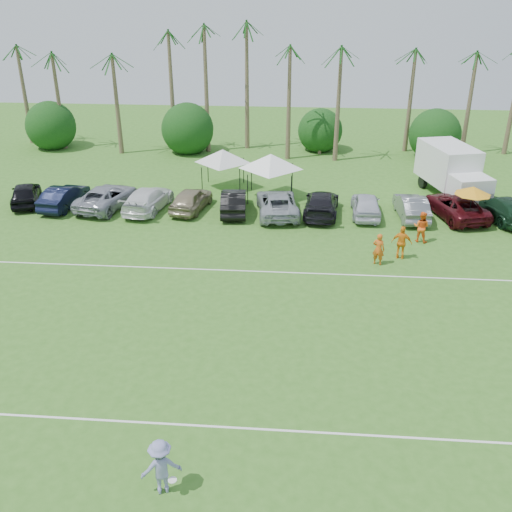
{
  "coord_description": "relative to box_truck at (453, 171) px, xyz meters",
  "views": [
    {
      "loc": [
        4.34,
        -13.19,
        13.9
      ],
      "look_at": [
        2.25,
        12.57,
        1.6
      ],
      "focal_mm": 40.0,
      "sensor_mm": 36.0,
      "label": 1
    }
  ],
  "objects": [
    {
      "name": "bush_tree_1",
      "position": [
        -21.17,
        11.85,
        -0.11
      ],
      "size": [
        4.0,
        4.0,
        4.0
      ],
      "color": "brown",
      "rests_on": "ground"
    },
    {
      "name": "parked_car_2",
      "position": [
        -24.05,
        -4.25,
        -1.13
      ],
      "size": [
        3.64,
        5.97,
        1.55
      ],
      "primitive_type": "imported",
      "rotation": [
        0.0,
        0.0,
        2.94
      ],
      "color": "#9295A0",
      "rests_on": "ground"
    },
    {
      "name": "parked_car_8",
      "position": [
        -6.44,
        -4.38,
        -1.13
      ],
      "size": [
        1.95,
        4.59,
        1.55
      ],
      "primitive_type": "imported",
      "rotation": [
        0.0,
        0.0,
        3.12
      ],
      "color": "silver",
      "rests_on": "ground"
    },
    {
      "name": "canopy_tent_right",
      "position": [
        -12.95,
        -1.31,
        1.31
      ],
      "size": [
        4.64,
        4.64,
        3.76
      ],
      "color": "black",
      "rests_on": "ground"
    },
    {
      "name": "sideline_player_b",
      "position": [
        -3.58,
        -8.41,
        -0.96
      ],
      "size": [
        1.13,
        1.03,
        1.89
      ],
      "primitive_type": "imported",
      "rotation": [
        0.0,
        0.0,
        2.72
      ],
      "color": "orange",
      "rests_on": "ground"
    },
    {
      "name": "sideline_player_a",
      "position": [
        -6.45,
        -11.72,
        -1.0
      ],
      "size": [
        0.78,
        0.66,
        1.82
      ],
      "primitive_type": "imported",
      "rotation": [
        0.0,
        0.0,
        2.75
      ],
      "color": "#D45917",
      "rests_on": "ground"
    },
    {
      "name": "parked_car_6",
      "position": [
        -12.31,
        -4.58,
        -1.13
      ],
      "size": [
        3.28,
        5.86,
        1.55
      ],
      "primitive_type": "imported",
      "rotation": [
        0.0,
        0.0,
        3.27
      ],
      "color": "#9AA0A7",
      "rests_on": "ground"
    },
    {
      "name": "field_lines",
      "position": [
        -15.17,
        -19.15,
        -1.9
      ],
      "size": [
        80.0,
        12.1,
        0.01
      ],
      "color": "white",
      "rests_on": "ground"
    },
    {
      "name": "bush_tree_0",
      "position": [
        -34.17,
        11.85,
        -0.11
      ],
      "size": [
        4.0,
        4.0,
        4.0
      ],
      "color": "brown",
      "rests_on": "ground"
    },
    {
      "name": "parked_car_5",
      "position": [
        -15.24,
        -4.49,
        -1.13
      ],
      "size": [
        2.05,
        4.82,
        1.55
      ],
      "primitive_type": "imported",
      "rotation": [
        0.0,
        0.0,
        3.23
      ],
      "color": "black",
      "rests_on": "ground"
    },
    {
      "name": "sideline_player_c",
      "position": [
        -5.08,
        -10.86,
        -0.95
      ],
      "size": [
        1.21,
        0.74,
        1.92
      ],
      "primitive_type": "imported",
      "rotation": [
        0.0,
        0.0,
        2.88
      ],
      "color": "orange",
      "rests_on": "ground"
    },
    {
      "name": "palm_tree_2",
      "position": [
        -27.17,
        10.85,
        7.31
      ],
      "size": [
        2.4,
        2.4,
        10.9
      ],
      "color": "brown",
      "rests_on": "ground"
    },
    {
      "name": "ground",
      "position": [
        -15.17,
        -27.15,
        -1.91
      ],
      "size": [
        120.0,
        120.0,
        0.0
      ],
      "primitive_type": "plane",
      "color": "#366A1F",
      "rests_on": "ground"
    },
    {
      "name": "palm_tree_6",
      "position": [
        -11.17,
        10.85,
        7.31
      ],
      "size": [
        2.4,
        2.4,
        10.9
      ],
      "color": "brown",
      "rests_on": "ground"
    },
    {
      "name": "parked_car_10",
      "position": [
        -0.57,
        -4.18,
        -1.13
      ],
      "size": [
        3.86,
        6.03,
        1.55
      ],
      "primitive_type": "imported",
      "rotation": [
        0.0,
        0.0,
        3.39
      ],
      "color": "#480D13",
      "rests_on": "ground"
    },
    {
      "name": "market_umbrella",
      "position": [
        -0.01,
        -5.37,
        0.37
      ],
      "size": [
        2.28,
        2.28,
        2.54
      ],
      "color": "black",
      "rests_on": "ground"
    },
    {
      "name": "palm_tree_7",
      "position": [
        -7.17,
        10.85,
        8.16
      ],
      "size": [
        2.4,
        2.4,
        11.9
      ],
      "color": "brown",
      "rests_on": "ground"
    },
    {
      "name": "parked_car_7",
      "position": [
        -9.37,
        -4.38,
        -1.13
      ],
      "size": [
        2.62,
        5.5,
        1.55
      ],
      "primitive_type": "imported",
      "rotation": [
        0.0,
        0.0,
        3.05
      ],
      "color": "black",
      "rests_on": "ground"
    },
    {
      "name": "palm_tree_3",
      "position": [
        -23.17,
        10.85,
        8.16
      ],
      "size": [
        2.4,
        2.4,
        11.9
      ],
      "color": "brown",
      "rests_on": "ground"
    },
    {
      "name": "palm_tree_5",
      "position": [
        -15.17,
        10.85,
        6.44
      ],
      "size": [
        2.4,
        2.4,
        9.9
      ],
      "color": "brown",
      "rests_on": "ground"
    },
    {
      "name": "parked_car_4",
      "position": [
        -18.18,
        -4.28,
        -1.13
      ],
      "size": [
        2.62,
        4.8,
        1.55
      ],
      "primitive_type": "imported",
      "rotation": [
        0.0,
        0.0,
        2.96
      ],
      "color": "gray",
      "rests_on": "ground"
    },
    {
      "name": "palm_tree_1",
      "position": [
        -32.17,
        10.85,
        6.44
      ],
      "size": [
        2.4,
        2.4,
        9.9
      ],
      "color": "brown",
      "rests_on": "ground"
    },
    {
      "name": "canopy_tent_left",
      "position": [
        -16.61,
        0.53,
        1.07
      ],
      "size": [
        4.29,
        4.29,
        3.48
      ],
      "color": "black",
      "rests_on": "ground"
    },
    {
      "name": "palm_tree_9",
      "position": [
        2.83,
        10.85,
        6.44
      ],
      "size": [
        2.4,
        2.4,
        9.9
      ],
      "color": "brown",
      "rests_on": "ground"
    },
    {
      "name": "bush_tree_3",
      "position": [
        0.83,
        11.85,
        -0.11
      ],
      "size": [
        4.0,
        4.0,
        4.0
      ],
      "color": "brown",
      "rests_on": "ground"
    },
    {
      "name": "parked_car_3",
      "position": [
        -21.11,
        -4.45,
        -1.13
      ],
      "size": [
        2.92,
        5.59,
        1.55
      ],
      "primitive_type": "imported",
      "rotation": [
        0.0,
        0.0,
        3.0
      ],
      "color": "white",
      "rests_on": "ground"
    },
    {
      "name": "parked_car_1",
      "position": [
        -26.98,
        -4.45,
        -1.13
      ],
      "size": [
        2.22,
        4.86,
        1.55
      ],
      "primitive_type": "imported",
      "rotation": [
        0.0,
        0.0,
        3.02
      ],
      "color": "black",
      "rests_on": "ground"
    },
    {
      "name": "parked_car_11",
      "position": [
        2.37,
        -4.36,
        -1.13
      ],
      "size": [
        3.44,
        5.7,
        1.55
      ],
      "primitive_type": "imported",
      "rotation": [
        0.0,
        0.0,
        3.4
      ],
      "color": "#13311D",
      "rests_on": "ground"
    },
    {
      "name": "palm_tree_8",
      "position": [
        -2.17,
        10.85,
        5.57
      ],
      "size": [
        2.4,
        2.4,
        8.9
      ],
      "color": "brown",
      "rests_on": "ground"
    },
    {
      "name": "palm_tree_4",
      "position": [
        -19.17,
        10.85,
        5.57
      ],
      "size": [
        2.4,
        2.4,
        8.9
      ],
      "color": "brown",
      "rests_on": "ground"
    },
    {
      "name": "parked_car_9",
      "position": [
        -3.5,
        -4.51,
        -1.13
      ],
      "size": [
        1.84,
        4.76,
        1.55
      ],
      "primitive_type": "imported",
      "rotation": [
        0.0,
        0.0,
        3.18
      ],
      "color": "slate",
      "rests_on": "ground"
    },
    {
      "name": "bush_tree_2",
      "position": [
        -9.17,
        11.85,
        -0.11
      ],
      "size": [
        4.0,
        4.0,
        4.0
      ],
      "color": "brown",
      "rests_on": "ground"
    },
    {
      "name": "palm_tree_0",
      "position": [
        -37.17,
        10.85,
        5.57
      ],
      "size": [
        2.4,
        2.4,
        8.9
      ],
      "color": "brown",
      "rests_on": "ground"
    },
    {
      "name": "frisbee_player",
      "position": [
        -14.67,
        -28.02,
        -0.96
      ],
      "size": [
        1.39,
        1.08,
        1.9
      ],
      "rotation": [
        0.0,
        0.0,
        3.49
      ],
      "color": "#8183B7",
      "rests_on": "ground"
    },
    {
      "name": "box_truck",
      "position": [
        0.0,
        0.0,
        0.0
      ],
      "size": [
        4.28,
        7.35,
        3.57
      ],
      "rotation": [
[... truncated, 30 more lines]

